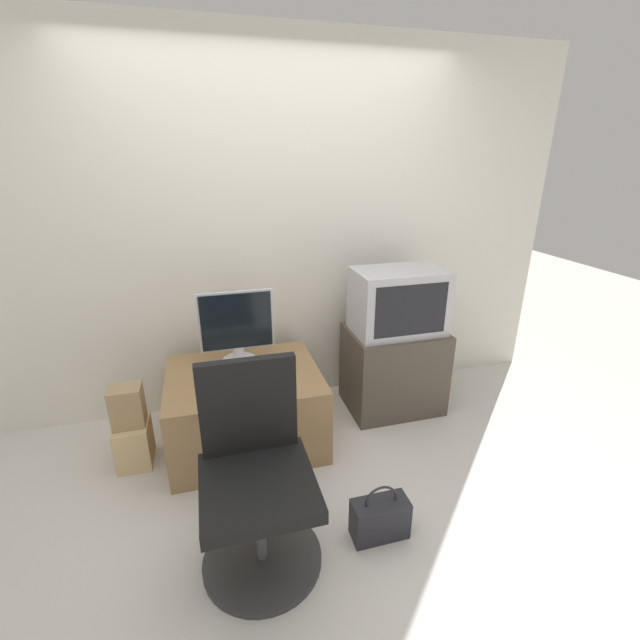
% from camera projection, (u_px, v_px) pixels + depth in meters
% --- Properties ---
extents(ground_plane, '(12.00, 12.00, 0.00)m').
position_uv_depth(ground_plane, '(329.00, 514.00, 2.33)').
color(ground_plane, beige).
extents(wall_back, '(4.40, 0.05, 2.60)m').
position_uv_depth(wall_back, '(277.00, 234.00, 3.05)').
color(wall_back, silver).
rests_on(wall_back, ground_plane).
extents(desk, '(0.97, 0.80, 0.51)m').
position_uv_depth(desk, '(246.00, 407.00, 2.85)').
color(desk, '#937047').
rests_on(desk, ground_plane).
extents(side_stand, '(0.69, 0.51, 0.63)m').
position_uv_depth(side_stand, '(393.00, 369.00, 3.23)').
color(side_stand, '#4C4238').
rests_on(side_stand, ground_plane).
extents(main_monitor, '(0.49, 0.22, 0.50)m').
position_uv_depth(main_monitor, '(237.00, 327.00, 2.83)').
color(main_monitor, silver).
rests_on(main_monitor, desk).
extents(keyboard, '(0.34, 0.11, 0.01)m').
position_uv_depth(keyboard, '(238.00, 380.00, 2.66)').
color(keyboard, silver).
rests_on(keyboard, desk).
extents(mouse, '(0.06, 0.04, 0.03)m').
position_uv_depth(mouse, '(275.00, 372.00, 2.74)').
color(mouse, black).
rests_on(mouse, desk).
extents(crt_tv, '(0.63, 0.41, 0.46)m').
position_uv_depth(crt_tv, '(398.00, 301.00, 3.02)').
color(crt_tv, '#B7B7BC').
rests_on(crt_tv, side_stand).
extents(office_chair, '(0.57, 0.57, 0.97)m').
position_uv_depth(office_chair, '(257.00, 483.00, 1.97)').
color(office_chair, '#333333').
rests_on(office_chair, ground_plane).
extents(cardboard_box_lower, '(0.20, 0.26, 0.28)m').
position_uv_depth(cardboard_box_lower, '(134.00, 443.00, 2.68)').
color(cardboard_box_lower, '#D1B27F').
rests_on(cardboard_box_lower, ground_plane).
extents(cardboard_box_upper, '(0.19, 0.16, 0.26)m').
position_uv_depth(cardboard_box_upper, '(127.00, 406.00, 2.58)').
color(cardboard_box_upper, '#A3845B').
rests_on(cardboard_box_upper, cardboard_box_lower).
extents(handbag, '(0.29, 0.13, 0.31)m').
position_uv_depth(handbag, '(380.00, 518.00, 2.16)').
color(handbag, '#232328').
rests_on(handbag, ground_plane).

